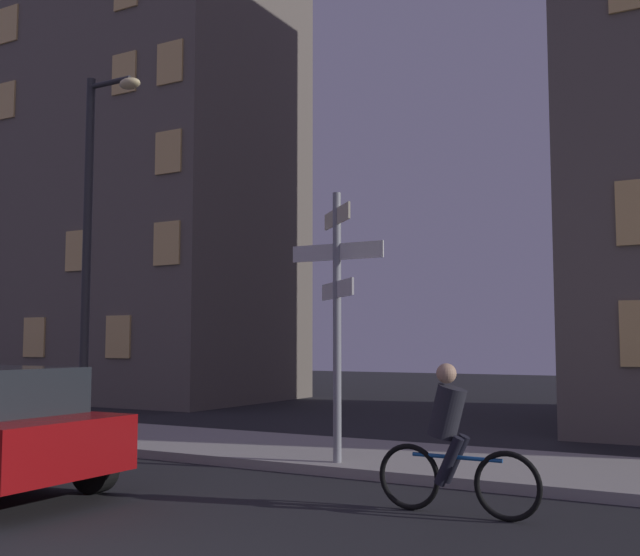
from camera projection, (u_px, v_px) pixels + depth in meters
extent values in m
cube|color=#9E9991|center=(385.00, 458.00, 11.56)|extent=(40.00, 2.96, 0.14)
cylinder|color=gray|center=(337.00, 326.00, 10.90)|extent=(0.12, 0.12, 3.88)
cube|color=beige|center=(337.00, 217.00, 11.03)|extent=(0.85, 0.85, 0.24)
cube|color=white|center=(337.00, 252.00, 10.99)|extent=(1.48, 0.03, 0.24)
cube|color=white|center=(337.00, 290.00, 10.94)|extent=(1.06, 1.06, 0.24)
cylinder|color=#2D2D30|center=(87.00, 254.00, 13.89)|extent=(0.16, 0.16, 6.62)
cylinder|color=#2D2D30|center=(110.00, 83.00, 13.93)|extent=(0.97, 0.10, 0.10)
ellipsoid|color=#F9E099|center=(130.00, 84.00, 13.69)|extent=(0.44, 0.28, 0.20)
cylinder|color=black|center=(94.00, 466.00, 9.27)|extent=(0.64, 0.22, 0.64)
torus|color=black|center=(508.00, 486.00, 7.79)|extent=(0.72, 0.07, 0.72)
torus|color=black|center=(409.00, 477.00, 8.34)|extent=(0.72, 0.07, 0.72)
cylinder|color=#1959A5|center=(456.00, 457.00, 8.08)|extent=(1.00, 0.06, 0.04)
cylinder|color=#26262D|center=(447.00, 412.00, 8.17)|extent=(0.46, 0.33, 0.61)
sphere|color=tan|center=(446.00, 373.00, 8.21)|extent=(0.22, 0.22, 0.22)
cylinder|color=black|center=(455.00, 459.00, 8.18)|extent=(0.34, 0.13, 0.55)
cylinder|color=black|center=(449.00, 461.00, 8.03)|extent=(0.34, 0.13, 0.55)
cube|color=#6B6056|center=(155.00, 126.00, 25.62)|extent=(8.57, 6.53, 18.28)
cube|color=#F2C672|center=(34.00, 337.00, 22.98)|extent=(0.90, 0.06, 1.20)
cube|color=#F2C672|center=(118.00, 337.00, 21.31)|extent=(0.90, 0.06, 1.20)
cube|color=#F2C672|center=(77.00, 251.00, 22.36)|extent=(0.90, 0.06, 1.20)
cube|color=#F2C672|center=(167.00, 243.00, 20.70)|extent=(0.90, 0.06, 1.20)
cube|color=#F2C672|center=(168.00, 152.00, 20.92)|extent=(0.90, 0.06, 1.20)
cube|color=#F2C672|center=(5.00, 101.00, 24.46)|extent=(0.90, 0.06, 1.20)
cube|color=#F2C672|center=(124.00, 73.00, 21.97)|extent=(0.90, 0.06, 1.20)
cube|color=#F2C672|center=(170.00, 63.00, 21.14)|extent=(0.90, 0.06, 1.20)
cube|color=#F2C672|center=(8.00, 25.00, 24.68)|extent=(0.90, 0.06, 1.20)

